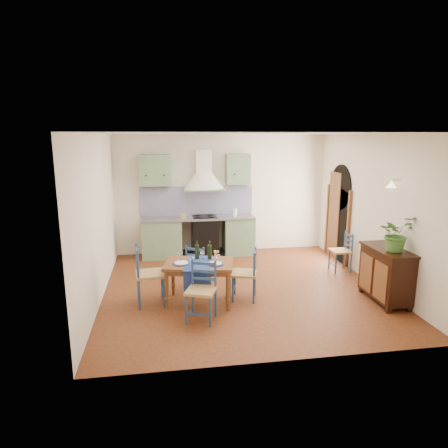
% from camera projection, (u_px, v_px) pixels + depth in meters
% --- Properties ---
extents(floor, '(5.00, 5.00, 0.00)m').
position_uv_depth(floor, '(242.00, 288.00, 7.41)').
color(floor, '#44200E').
rests_on(floor, ground).
extents(back_wall, '(5.00, 0.96, 2.80)m').
position_uv_depth(back_wall, '(203.00, 211.00, 9.32)').
color(back_wall, beige).
rests_on(back_wall, ground).
extents(right_wall, '(0.26, 5.00, 2.80)m').
position_uv_depth(right_wall, '(365.00, 210.00, 7.77)').
color(right_wall, beige).
rests_on(right_wall, ground).
extents(left_wall, '(0.04, 5.00, 2.80)m').
position_uv_depth(left_wall, '(98.00, 218.00, 6.73)').
color(left_wall, beige).
rests_on(left_wall, ground).
extents(ceiling, '(5.00, 5.00, 0.01)m').
position_uv_depth(ceiling, '(244.00, 133.00, 6.80)').
color(ceiling, white).
rests_on(ceiling, back_wall).
extents(dining_table, '(1.23, 0.97, 1.02)m').
position_uv_depth(dining_table, '(199.00, 267.00, 6.62)').
color(dining_table, brown).
rests_on(dining_table, ground).
extents(chair_near, '(0.55, 0.55, 0.91)m').
position_uv_depth(chair_near, '(202.00, 290.00, 6.04)').
color(chair_near, navy).
rests_on(chair_near, ground).
extents(chair_far, '(0.53, 0.53, 0.84)m').
position_uv_depth(chair_far, '(198.00, 266.00, 7.30)').
color(chair_far, navy).
rests_on(chair_far, ground).
extents(chair_left, '(0.51, 0.51, 1.00)m').
position_uv_depth(chair_left, '(148.00, 275.00, 6.58)').
color(chair_left, navy).
rests_on(chair_left, ground).
extents(chair_right, '(0.51, 0.51, 0.89)m').
position_uv_depth(chair_right, '(246.00, 274.00, 6.80)').
color(chair_right, navy).
rests_on(chair_right, ground).
extents(chair_spare, '(0.38, 0.38, 0.82)m').
position_uv_depth(chair_spare, '(342.00, 251.00, 8.25)').
color(chair_spare, navy).
rests_on(chair_spare, ground).
extents(sideboard, '(0.50, 1.05, 0.94)m').
position_uv_depth(sideboard, '(386.00, 273.00, 6.70)').
color(sideboard, black).
rests_on(sideboard, ground).
extents(potted_plant, '(0.64, 0.60, 0.59)m').
position_uv_depth(potted_plant, '(396.00, 234.00, 6.39)').
color(potted_plant, '#3C722D').
rests_on(potted_plant, sideboard).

